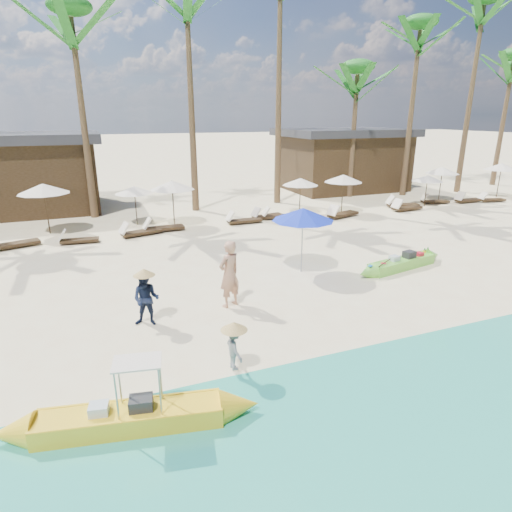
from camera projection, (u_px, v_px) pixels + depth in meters
name	position (u px, v px, depth m)	size (l,w,h in m)	color
ground	(241.00, 318.00, 11.61)	(240.00, 240.00, 0.00)	#F6E9B6
wet_sand_strip	(339.00, 444.00, 7.19)	(240.00, 4.50, 0.01)	tan
green_canoe	(402.00, 263.00, 15.32)	(4.59, 1.17, 0.59)	#6AC33B
yellow_canoe	(130.00, 418.00, 7.49)	(5.07, 1.26, 1.32)	yellow
tourist	(229.00, 274.00, 12.07)	(0.71, 0.47, 1.96)	tan
vendor_green	(146.00, 299.00, 11.05)	(0.70, 0.55, 1.44)	#131B34
vendor_yellow	(234.00, 348.00, 8.86)	(0.62, 0.36, 0.96)	gray
blue_umbrella	(303.00, 214.00, 14.42)	(2.12, 2.12, 2.28)	#99999E
resort_parasol_4	(43.00, 189.00, 19.22)	(2.25, 2.25, 2.32)	#382717
lounger_4_left	(12.00, 243.00, 17.61)	(1.97, 1.13, 0.64)	#382717
lounger_4_right	(77.00, 239.00, 18.29)	(1.67, 0.64, 0.55)	#382717
resort_parasol_5	(134.00, 190.00, 20.92)	(1.89, 1.89, 1.94)	#382717
lounger_5_left	(139.00, 231.00, 19.42)	(1.96, 1.03, 0.64)	#382717
resort_parasol_6	(172.00, 185.00, 20.66)	(2.17, 2.17, 2.23)	#382717
lounger_6_left	(161.00, 227.00, 20.14)	(1.92, 0.62, 0.65)	#382717
lounger_6_right	(242.00, 220.00, 21.60)	(1.81, 0.56, 0.62)	#382717
resort_parasol_7	(300.00, 182.00, 23.06)	(1.95, 1.95, 2.01)	#382717
lounger_7_left	(266.00, 215.00, 22.59)	(1.83, 0.83, 0.60)	#382717
lounger_7_right	(277.00, 215.00, 22.57)	(1.84, 0.83, 0.60)	#382717
resort_parasol_8	(343.00, 178.00, 23.37)	(2.09, 2.09, 2.15)	#382717
lounger_8_left	(341.00, 213.00, 22.88)	(2.06, 1.14, 0.67)	#382717
resort_parasol_9	(428.00, 178.00, 25.22)	(1.82, 1.82, 1.87)	#382717
lounger_9_left	(401.00, 204.00, 25.35)	(2.00, 1.14, 0.65)	#382717
lounger_9_right	(405.00, 207.00, 24.48)	(1.96, 0.74, 0.65)	#382717
resort_parasol_10	(442.00, 170.00, 26.86)	(2.07, 2.07, 2.13)	#382717
lounger_10_left	(433.00, 201.00, 26.46)	(1.80, 1.07, 0.59)	#382717
lounger_10_right	(467.00, 199.00, 26.75)	(1.84, 0.59, 0.62)	#382717
resort_parasol_11	(502.00, 167.00, 28.05)	(2.16, 2.16, 2.23)	#382717
lounger_11_left	(491.00, 199.00, 26.99)	(1.75, 0.84, 0.57)	#382717
palm_3	(74.00, 41.00, 20.38)	(2.08, 2.08, 10.52)	brown
palm_4	(188.00, 28.00, 21.77)	(2.08, 2.08, 11.70)	brown
palm_5	(280.00, 8.00, 23.49)	(2.08, 2.08, 13.60)	brown
palm_6	(357.00, 84.00, 26.65)	(2.08, 2.08, 8.51)	brown
palm_7	(418.00, 51.00, 26.58)	(2.08, 2.08, 11.08)	brown
palm_8	(480.00, 34.00, 27.44)	(2.08, 2.08, 12.70)	brown
palm_9	(511.00, 74.00, 31.18)	(2.08, 2.08, 9.82)	brown
pavilion_west	(0.00, 173.00, 23.65)	(10.80, 6.60, 4.30)	#382717
pavilion_east	(342.00, 159.00, 31.21)	(8.80, 6.60, 4.30)	#382717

